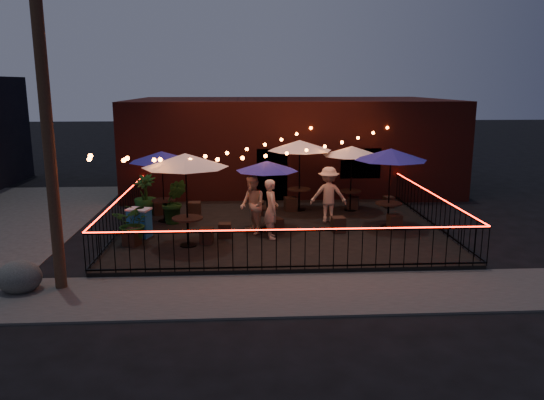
{
  "coord_description": "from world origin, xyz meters",
  "views": [
    {
      "loc": [
        -1.18,
        -14.45,
        4.66
      ],
      "look_at": [
        -0.24,
        1.89,
        1.07
      ],
      "focal_mm": 35.0,
      "sensor_mm": 36.0,
      "label": 1
    }
  ],
  "objects_px": {
    "cafe_table_5": "(352,152)",
    "boulder": "(19,277)",
    "cafe_table_0": "(185,162)",
    "cafe_table_3": "(300,146)",
    "cooler": "(139,223)",
    "cafe_table_2": "(267,167)",
    "cafe_table_4": "(391,155)",
    "cafe_table_1": "(162,157)",
    "utility_pole": "(46,115)"
  },
  "relations": [
    {
      "from": "cafe_table_5",
      "to": "boulder",
      "type": "xyz_separation_m",
      "value": [
        -9.01,
        -6.95,
        -1.93
      ]
    },
    {
      "from": "cafe_table_0",
      "to": "cafe_table_5",
      "type": "distance_m",
      "value": 6.81
    },
    {
      "from": "cafe_table_3",
      "to": "cooler",
      "type": "relative_size",
      "value": 2.92
    },
    {
      "from": "cafe_table_2",
      "to": "cafe_table_5",
      "type": "height_order",
      "value": "cafe_table_5"
    },
    {
      "from": "cafe_table_3",
      "to": "boulder",
      "type": "bearing_deg",
      "value": -135.27
    },
    {
      "from": "cafe_table_4",
      "to": "boulder",
      "type": "height_order",
      "value": "cafe_table_4"
    },
    {
      "from": "cafe_table_0",
      "to": "cafe_table_2",
      "type": "height_order",
      "value": "cafe_table_0"
    },
    {
      "from": "cafe_table_4",
      "to": "cafe_table_2",
      "type": "bearing_deg",
      "value": 179.64
    },
    {
      "from": "cafe_table_0",
      "to": "cafe_table_1",
      "type": "distance_m",
      "value": 3.04
    },
    {
      "from": "cafe_table_5",
      "to": "cafe_table_4",
      "type": "bearing_deg",
      "value": -72.02
    },
    {
      "from": "cafe_table_3",
      "to": "utility_pole",
      "type": "bearing_deg",
      "value": -132.29
    },
    {
      "from": "cafe_table_0",
      "to": "cafe_table_1",
      "type": "bearing_deg",
      "value": 110.66
    },
    {
      "from": "utility_pole",
      "to": "cafe_table_1",
      "type": "xyz_separation_m",
      "value": [
        1.6,
        5.58,
        -1.69
      ]
    },
    {
      "from": "cafe_table_2",
      "to": "cafe_table_5",
      "type": "bearing_deg",
      "value": 36.17
    },
    {
      "from": "cafe_table_2",
      "to": "cafe_table_3",
      "type": "height_order",
      "value": "cafe_table_3"
    },
    {
      "from": "cafe_table_2",
      "to": "boulder",
      "type": "xyz_separation_m",
      "value": [
        -5.86,
        -4.65,
        -1.77
      ]
    },
    {
      "from": "utility_pole",
      "to": "cafe_table_4",
      "type": "height_order",
      "value": "utility_pole"
    },
    {
      "from": "cooler",
      "to": "boulder",
      "type": "xyz_separation_m",
      "value": [
        -1.99,
        -3.9,
        -0.23
      ]
    },
    {
      "from": "boulder",
      "to": "cafe_table_5",
      "type": "bearing_deg",
      "value": 37.64
    },
    {
      "from": "cafe_table_3",
      "to": "cooler",
      "type": "height_order",
      "value": "cafe_table_3"
    },
    {
      "from": "cafe_table_1",
      "to": "boulder",
      "type": "xyz_separation_m",
      "value": [
        -2.46,
        -5.75,
        -1.94
      ]
    },
    {
      "from": "cafe_table_1",
      "to": "cafe_table_3",
      "type": "relative_size",
      "value": 1.09
    },
    {
      "from": "cafe_table_1",
      "to": "cafe_table_5",
      "type": "height_order",
      "value": "cafe_table_1"
    },
    {
      "from": "utility_pole",
      "to": "cafe_table_3",
      "type": "relative_size",
      "value": 3.12
    },
    {
      "from": "cafe_table_5",
      "to": "cafe_table_2",
      "type": "bearing_deg",
      "value": -143.83
    },
    {
      "from": "cooler",
      "to": "cafe_table_0",
      "type": "bearing_deg",
      "value": -14.48
    },
    {
      "from": "cafe_table_2",
      "to": "cafe_table_3",
      "type": "relative_size",
      "value": 0.9
    },
    {
      "from": "cafe_table_2",
      "to": "cafe_table_4",
      "type": "bearing_deg",
      "value": -0.36
    },
    {
      "from": "cafe_table_2",
      "to": "cafe_table_4",
      "type": "height_order",
      "value": "cafe_table_4"
    },
    {
      "from": "cafe_table_5",
      "to": "cooler",
      "type": "xyz_separation_m",
      "value": [
        -7.02,
        -3.04,
        -1.7
      ]
    },
    {
      "from": "cafe_table_2",
      "to": "boulder",
      "type": "height_order",
      "value": "cafe_table_2"
    },
    {
      "from": "cafe_table_3",
      "to": "cafe_table_2",
      "type": "bearing_deg",
      "value": -117.87
    },
    {
      "from": "utility_pole",
      "to": "boulder",
      "type": "relative_size",
      "value": 8.47
    },
    {
      "from": "utility_pole",
      "to": "cafe_table_1",
      "type": "relative_size",
      "value": 2.88
    },
    {
      "from": "cafe_table_3",
      "to": "cafe_table_5",
      "type": "bearing_deg",
      "value": -4.15
    },
    {
      "from": "cafe_table_1",
      "to": "cafe_table_5",
      "type": "xyz_separation_m",
      "value": [
        6.55,
        1.2,
        -0.01
      ]
    },
    {
      "from": "cafe_table_2",
      "to": "cafe_table_5",
      "type": "relative_size",
      "value": 0.82
    },
    {
      "from": "utility_pole",
      "to": "cafe_table_5",
      "type": "distance_m",
      "value": 10.74
    },
    {
      "from": "boulder",
      "to": "cooler",
      "type": "bearing_deg",
      "value": 63.03
    },
    {
      "from": "utility_pole",
      "to": "cafe_table_0",
      "type": "relative_size",
      "value": 3.02
    },
    {
      "from": "cafe_table_2",
      "to": "cafe_table_3",
      "type": "xyz_separation_m",
      "value": [
        1.29,
        2.43,
        0.35
      ]
    },
    {
      "from": "cafe_table_2",
      "to": "cooler",
      "type": "relative_size",
      "value": 2.63
    },
    {
      "from": "utility_pole",
      "to": "cafe_table_3",
      "type": "distance_m",
      "value": 9.47
    },
    {
      "from": "cafe_table_1",
      "to": "cafe_table_0",
      "type": "bearing_deg",
      "value": -69.34
    },
    {
      "from": "cafe_table_4",
      "to": "cooler",
      "type": "xyz_separation_m",
      "value": [
        -7.78,
        -0.72,
        -1.87
      ]
    },
    {
      "from": "cooler",
      "to": "cafe_table_1",
      "type": "bearing_deg",
      "value": 93.81
    },
    {
      "from": "cooler",
      "to": "cafe_table_4",
      "type": "bearing_deg",
      "value": 23.47
    },
    {
      "from": "utility_pole",
      "to": "cafe_table_3",
      "type": "bearing_deg",
      "value": 47.71
    },
    {
      "from": "cafe_table_1",
      "to": "boulder",
      "type": "relative_size",
      "value": 2.95
    },
    {
      "from": "cafe_table_1",
      "to": "cafe_table_3",
      "type": "bearing_deg",
      "value": 15.9
    }
  ]
}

